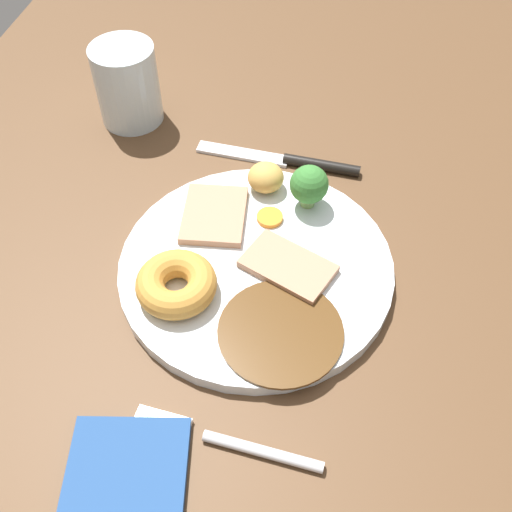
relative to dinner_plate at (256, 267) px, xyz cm
name	(u,v)px	position (x,y,z in cm)	size (l,w,h in cm)	color
dining_table	(252,259)	(2.84, 1.00, -2.50)	(120.00, 84.00, 3.60)	brown
dinner_plate	(256,267)	(0.00, 0.00, 0.00)	(25.81, 25.81, 1.40)	white
gravy_pool	(281,332)	(-7.10, -3.58, 0.85)	(10.87, 10.87, 0.30)	#563819
meat_slice_main	(288,266)	(-0.13, -3.04, 1.10)	(8.22, 4.93, 0.80)	tan
meat_slice_under	(214,215)	(4.85, 5.22, 1.10)	(7.65, 6.08, 0.80)	tan
yorkshire_pudding	(176,284)	(-4.78, 6.24, 2.01)	(7.28, 7.28, 2.62)	#C68938
roast_potato_left	(262,177)	(10.04, 1.44, 2.16)	(3.65, 3.72, 2.93)	tan
carrot_coin_front	(270,217)	(5.73, -0.24, 0.93)	(2.60, 2.60, 0.47)	orange
broccoli_floret	(309,185)	(8.56, -3.61, 3.35)	(3.87, 3.87, 4.68)	#8CB766
fork	(220,440)	(-16.99, -0.60, -0.31)	(2.59, 15.32, 0.90)	silver
knife	(292,161)	(15.73, -0.90, -0.25)	(2.50, 18.55, 1.20)	black
water_glass	(127,85)	(20.13, 19.08, 3.94)	(7.27, 7.27, 9.29)	silver
folded_napkin	(124,490)	(-22.07, 5.45, -0.30)	(11.00, 9.00, 0.80)	navy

